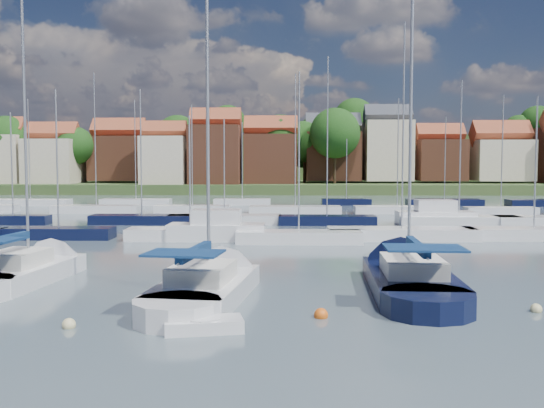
{
  "coord_description": "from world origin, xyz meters",
  "views": [
    {
      "loc": [
        -0.34,
        -23.68,
        5.57
      ],
      "look_at": [
        -1.15,
        14.0,
        3.05
      ],
      "focal_mm": 40.0,
      "sensor_mm": 36.0,
      "label": 1
    }
  ],
  "objects": [
    {
      "name": "far_shore_town",
      "position": [
        2.23,
        132.67,
        4.61
      ],
      "size": [
        212.46,
        90.0,
        22.27
      ],
      "color": "#414F27",
      "rests_on": "ground"
    },
    {
      "name": "buoy_d",
      "position": [
        0.97,
        -2.09,
        0.0
      ],
      "size": [
        0.51,
        0.51,
        0.51
      ],
      "primitive_type": "sphere",
      "color": "#D85914",
      "rests_on": "ground"
    },
    {
      "name": "sailboat_navy",
      "position": [
        5.25,
        4.47,
        0.35
      ],
      "size": [
        4.19,
        13.41,
        18.27
      ],
      "rotation": [
        0.0,
        0.0,
        1.52
      ],
      "color": "black",
      "rests_on": "ground"
    },
    {
      "name": "buoy_f",
      "position": [
        9.11,
        -1.05,
        0.0
      ],
      "size": [
        0.43,
        0.43,
        0.43
      ],
      "primitive_type": "sphere",
      "color": "beige",
      "rests_on": "ground"
    },
    {
      "name": "buoy_b",
      "position": [
        -7.67,
        -3.63,
        0.0
      ],
      "size": [
        0.47,
        0.47,
        0.47
      ],
      "primitive_type": "sphere",
      "color": "beige",
      "rests_on": "ground"
    },
    {
      "name": "tender",
      "position": [
        -3.03,
        -3.98,
        0.21
      ],
      "size": [
        2.77,
        1.7,
        0.56
      ],
      "rotation": [
        0.0,
        0.0,
        0.21
      ],
      "color": "silver",
      "rests_on": "ground"
    },
    {
      "name": "buoy_c",
      "position": [
        -2.93,
        -0.27,
        0.0
      ],
      "size": [
        0.47,
        0.47,
        0.47
      ],
      "primitive_type": "sphere",
      "color": "#D85914",
      "rests_on": "ground"
    },
    {
      "name": "sailboat_left",
      "position": [
        -12.51,
        5.55,
        0.35
      ],
      "size": [
        4.14,
        11.56,
        15.38
      ],
      "rotation": [
        0.0,
        0.0,
        1.47
      ],
      "color": "silver",
      "rests_on": "ground"
    },
    {
      "name": "buoy_h",
      "position": [
        3.85,
        1.45,
        0.0
      ],
      "size": [
        0.44,
        0.44,
        0.44
      ],
      "primitive_type": "sphere",
      "color": "beige",
      "rests_on": "ground"
    },
    {
      "name": "buoy_e",
      "position": [
        6.2,
        5.56,
        0.0
      ],
      "size": [
        0.45,
        0.45,
        0.45
      ],
      "primitive_type": "sphere",
      "color": "#D85914",
      "rests_on": "ground"
    },
    {
      "name": "sailboat_centre",
      "position": [
        -3.4,
        2.25,
        0.35
      ],
      "size": [
        4.7,
        12.27,
        16.23
      ],
      "rotation": [
        0.0,
        0.0,
        1.44
      ],
      "color": "silver",
      "rests_on": "ground"
    },
    {
      "name": "ground",
      "position": [
        0.0,
        40.0,
        0.0
      ],
      "size": [
        260.0,
        260.0,
        0.0
      ],
      "primitive_type": "plane",
      "color": "#46575F",
      "rests_on": "ground"
    },
    {
      "name": "marina_field",
      "position": [
        1.91,
        35.15,
        0.43
      ],
      "size": [
        79.62,
        41.41,
        15.93
      ],
      "color": "silver",
      "rests_on": "ground"
    }
  ]
}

